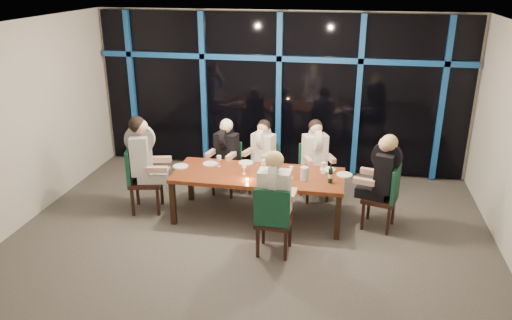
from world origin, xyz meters
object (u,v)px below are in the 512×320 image
object	(u,v)px
diner_far_mid	(263,146)
diner_end_right	(383,168)
diner_near_mid	(275,187)
water_pitcher	(304,174)
chair_end_right	(386,194)
chair_far_right	(313,168)
chair_far_left	(228,165)
diner_far_left	(226,146)
chair_end_left	(140,176)
wine_bottle	(330,175)
diner_far_right	(316,149)
chair_far_mid	(265,165)
diner_end_left	(143,151)
chair_near_mid	(273,218)
dining_table	(258,178)

from	to	relation	value
diner_far_mid	diner_end_right	distance (m)	2.14
diner_near_mid	water_pitcher	distance (m)	0.91
chair_end_right	chair_far_right	bearing A→B (deg)	-113.95
water_pitcher	chair_far_left	bearing A→B (deg)	160.83
diner_far_left	water_pitcher	size ratio (longest dim) A/B	4.33
chair_far_right	diner_far_mid	distance (m)	0.93
chair_end_left	diner_near_mid	size ratio (longest dim) A/B	1.08
diner_far_mid	chair_end_right	bearing A→B (deg)	-5.70
chair_far_right	wine_bottle	xyz separation A→B (m)	(0.33, -1.09, 0.34)
diner_far_right	diner_near_mid	xyz separation A→B (m)	(-0.40, -1.83, 0.07)
chair_far_mid	chair_far_right	size ratio (longest dim) A/B	0.95
chair_end_right	diner_near_mid	distance (m)	1.86
chair_far_left	diner_far_left	bearing A→B (deg)	-90.00
chair_end_left	diner_end_left	world-z (taller)	diner_end_left
chair_far_left	chair_near_mid	size ratio (longest dim) A/B	0.89
dining_table	chair_near_mid	world-z (taller)	chair_near_mid
dining_table	diner_far_mid	xyz separation A→B (m)	(-0.10, 0.93, 0.18)
chair_end_left	dining_table	bearing A→B (deg)	-99.85
chair_end_right	diner_far_mid	xyz separation A→B (m)	(-2.02, 0.91, 0.30)
chair_near_mid	diner_end_left	size ratio (longest dim) A/B	0.98
diner_near_mid	water_pitcher	bearing A→B (deg)	-108.25
dining_table	diner_far_left	bearing A→B (deg)	131.64
diner_far_left	wine_bottle	world-z (taller)	diner_far_left
chair_far_right	water_pitcher	xyz separation A→B (m)	(-0.06, -1.06, 0.32)
chair_far_right	dining_table	bearing A→B (deg)	-153.27
chair_far_mid	chair_far_right	xyz separation A→B (m)	(0.84, -0.06, 0.03)
diner_near_mid	diner_far_left	bearing A→B (deg)	-55.84
dining_table	diner_far_left	size ratio (longest dim) A/B	2.93
chair_end_right	diner_far_right	bearing A→B (deg)	-112.45
diner_far_mid	water_pitcher	bearing A→B (deg)	-33.74
diner_far_right	diner_end_left	size ratio (longest dim) A/B	0.88
dining_table	chair_far_left	distance (m)	1.13
chair_end_right	diner_far_right	distance (m)	1.45
chair_far_left	diner_near_mid	size ratio (longest dim) A/B	0.91
chair_end_right	water_pitcher	xyz separation A→B (m)	(-1.21, -0.13, 0.29)
dining_table	chair_far_right	size ratio (longest dim) A/B	2.75
chair_far_mid	chair_far_left	bearing A→B (deg)	-149.52
diner_end_left	chair_far_right	bearing A→B (deg)	-81.08
diner_end_left	diner_far_left	bearing A→B (deg)	-64.25
dining_table	water_pitcher	bearing A→B (deg)	-9.14
diner_far_mid	diner_end_left	bearing A→B (deg)	-131.15
diner_end_right	diner_near_mid	world-z (taller)	diner_near_mid
diner_far_left	diner_near_mid	xyz separation A→B (m)	(1.11, -1.76, 0.11)
diner_far_left	diner_far_mid	distance (m)	0.63
chair_far_right	wine_bottle	bearing A→B (deg)	-97.39
diner_end_right	diner_near_mid	xyz separation A→B (m)	(-1.44, -1.00, 0.01)
chair_end_right	chair_near_mid	bearing A→B (deg)	-40.38
diner_far_left	diner_end_right	bearing A→B (deg)	-4.50
chair_far_mid	chair_far_right	distance (m)	0.85
chair_near_mid	diner_near_mid	world-z (taller)	diner_near_mid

